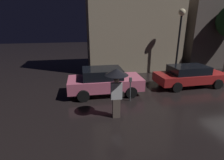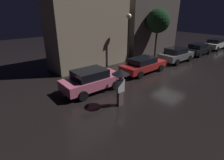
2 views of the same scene
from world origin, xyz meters
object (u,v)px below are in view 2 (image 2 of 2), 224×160
(parked_car_pink, at_px, (92,80))
(street_lamp_near, at_px, (128,28))
(pedestrian_with_umbrella, at_px, (120,79))
(parked_car_white, at_px, (215,44))
(parked_car_black, at_px, (198,49))
(parked_car_red, at_px, (143,65))
(parked_car_grey, at_px, (176,55))
(parking_meter, at_px, (117,81))

(parked_car_pink, height_order, street_lamp_near, street_lamp_near)
(pedestrian_with_umbrella, bearing_deg, parked_car_white, 11.70)
(parked_car_black, distance_m, parked_car_white, 5.20)
(parked_car_white, bearing_deg, parked_car_pink, 179.65)
(parked_car_white, bearing_deg, parked_car_black, 179.14)
(parked_car_red, distance_m, parked_car_grey, 5.31)
(parked_car_pink, height_order, parked_car_white, parked_car_pink)
(parked_car_grey, xyz_separation_m, parking_meter, (-9.76, -1.50, 0.02))
(parked_car_pink, xyz_separation_m, parked_car_black, (15.90, 0.19, -0.06))
(parked_car_black, height_order, parking_meter, parked_car_black)
(parked_car_grey, bearing_deg, parked_car_black, 1.43)
(parked_car_black, bearing_deg, parked_car_red, 179.94)
(pedestrian_with_umbrella, bearing_deg, parked_car_pink, 95.52)
(pedestrian_with_umbrella, bearing_deg, street_lamp_near, 45.80)
(parked_car_red, distance_m, parking_meter, 4.70)
(parking_meter, relative_size, street_lamp_near, 0.27)
(parked_car_grey, height_order, street_lamp_near, street_lamp_near)
(parked_car_black, relative_size, pedestrian_with_umbrella, 1.88)
(parked_car_white, xyz_separation_m, pedestrian_with_umbrella, (-21.01, -2.95, 0.90))
(parked_car_red, height_order, street_lamp_near, street_lamp_near)
(parked_car_red, bearing_deg, street_lamp_near, 79.55)
(parked_car_white, bearing_deg, parked_car_grey, 179.06)
(parked_car_white, distance_m, parking_meter, 20.00)
(parked_car_pink, distance_m, parked_car_white, 21.10)
(parked_car_pink, height_order, parked_car_red, parked_car_pink)
(parked_car_grey, xyz_separation_m, street_lamp_near, (-4.91, 2.39, 2.81))
(parked_car_grey, xyz_separation_m, parked_car_black, (4.98, -0.01, -0.07))
(parked_car_black, xyz_separation_m, parking_meter, (-14.75, -1.49, 0.08))
(pedestrian_with_umbrella, bearing_deg, parked_car_grey, 19.00)
(parked_car_black, bearing_deg, pedestrian_with_umbrella, -169.35)
(parked_car_red, relative_size, parking_meter, 3.49)
(parking_meter, bearing_deg, pedestrian_with_umbrella, -126.07)
(parked_car_grey, xyz_separation_m, parked_car_white, (10.18, -0.01, -0.04))
(parking_meter, height_order, street_lamp_near, street_lamp_near)
(street_lamp_near, bearing_deg, parking_meter, -141.32)
(parked_car_grey, bearing_deg, parked_car_white, 1.52)
(street_lamp_near, bearing_deg, parked_car_grey, -25.92)
(parked_car_red, bearing_deg, parked_car_pink, -178.58)
(parked_car_black, xyz_separation_m, pedestrian_with_umbrella, (-15.81, -2.95, 0.92))
(parked_car_pink, height_order, parked_car_black, parked_car_pink)
(parked_car_black, distance_m, pedestrian_with_umbrella, 16.11)
(parked_car_pink, bearing_deg, parked_car_red, 3.56)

